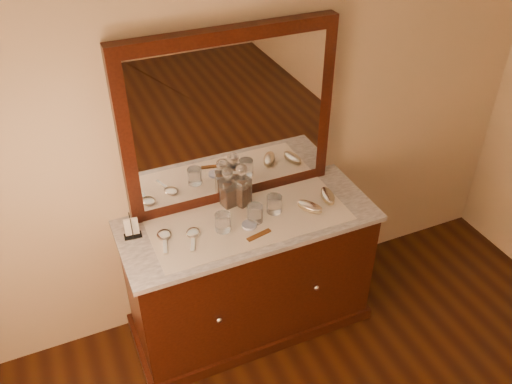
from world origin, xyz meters
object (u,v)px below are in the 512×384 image
napkin_rack (132,228)px  decanter_left (228,191)px  comb (259,235)px  brush_far (328,196)px  dresser_cabinet (249,275)px  hand_mirror_outer (164,237)px  decanter_right (242,189)px  brush_near (310,207)px  mirror_frame (230,120)px  pin_dish (249,225)px  hand_mirror_inner (193,235)px

napkin_rack → decanter_left: (0.57, 0.05, 0.05)m
comb → brush_far: 0.52m
dresser_cabinet → hand_mirror_outer: 0.66m
decanter_right → brush_near: decanter_right is taller
brush_far → comb: bearing=-164.5°
mirror_frame → pin_dish: bearing=-94.6°
mirror_frame → napkin_rack: mirror_frame is taller
comb → napkin_rack: size_ratio=1.05×
comb → brush_near: 0.37m
hand_mirror_inner → decanter_right: bearing=24.7°
decanter_right → hand_mirror_outer: decanter_right is taller
brush_far → brush_near: bearing=-161.3°
hand_mirror_outer → brush_near: bearing=-6.4°
pin_dish → decanter_left: size_ratio=0.33×
comb → hand_mirror_outer: (-0.47, 0.18, 0.00)m
brush_near → hand_mirror_inner: 0.68m
dresser_cabinet → hand_mirror_inner: (-0.33, -0.02, 0.45)m
decanter_right → brush_near: (0.33, -0.21, -0.08)m
hand_mirror_outer → hand_mirror_inner: (0.15, -0.04, -0.00)m
mirror_frame → comb: bearing=-91.2°
brush_far → hand_mirror_outer: brush_far is taller
dresser_cabinet → mirror_frame: (0.00, 0.25, 0.94)m
hand_mirror_outer → hand_mirror_inner: same height
mirror_frame → decanter_right: bearing=-80.0°
brush_near → hand_mirror_inner: brush_near is taller
mirror_frame → brush_near: bearing=-42.3°
dresser_cabinet → hand_mirror_inner: 0.56m
decanter_right → hand_mirror_inner: (-0.35, -0.16, -0.09)m
mirror_frame → brush_near: mirror_frame is taller
hand_mirror_outer → comb: bearing=-21.2°
comb → napkin_rack: 0.68m
pin_dish → decanter_left: decanter_left is taller
pin_dish → napkin_rack: size_ratio=0.60×
dresser_cabinet → comb: comb is taller
decanter_left → brush_near: (0.40, -0.23, -0.08)m
napkin_rack → brush_near: bearing=-10.6°
mirror_frame → decanter_right: 0.41m
comb → decanter_left: decanter_left is taller
napkin_rack → decanter_right: bearing=2.4°
decanter_left → decanter_right: size_ratio=0.95×
decanter_left → hand_mirror_outer: 0.45m
napkin_rack → hand_mirror_inner: size_ratio=0.69×
napkin_rack → brush_far: (1.11, -0.13, -0.03)m
mirror_frame → hand_mirror_inner: (-0.33, -0.27, -0.49)m
decanter_right → comb: bearing=-95.2°
pin_dish → brush_far: (0.51, 0.05, 0.01)m
hand_mirror_outer → decanter_left: bearing=17.8°
hand_mirror_inner → hand_mirror_outer: bearing=163.2°
mirror_frame → decanter_left: mirror_frame is taller
decanter_left → brush_near: size_ratio=1.50×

